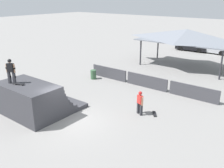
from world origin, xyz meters
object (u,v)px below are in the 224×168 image
object	(u,v)px
skateboard_on_ground	(154,114)
trash_bin	(93,74)
skateboard_on_deck	(19,84)
parked_car_silver	(213,49)
parked_car_black	(192,46)
bystander_walking	(140,101)
skater_on_deck	(11,70)

from	to	relation	value
skateboard_on_ground	trash_bin	size ratio (longest dim) A/B	0.88
skateboard_on_deck	skateboard_on_ground	world-z (taller)	skateboard_on_deck
skateboard_on_ground	parked_car_silver	world-z (taller)	parked_car_silver
trash_bin	parked_car_silver	world-z (taller)	parked_car_silver
trash_bin	parked_car_silver	bearing A→B (deg)	73.84
parked_car_black	bystander_walking	bearing A→B (deg)	-78.84
skateboard_on_ground	parked_car_black	size ratio (longest dim) A/B	0.17
trash_bin	parked_car_black	distance (m)	18.13
bystander_walking	parked_car_silver	world-z (taller)	bystander_walking
skateboard_on_ground	parked_car_black	distance (m)	21.83
bystander_walking	parked_car_silver	distance (m)	21.93
bystander_walking	skater_on_deck	bearing A→B (deg)	61.48
skater_on_deck	trash_bin	xyz separation A→B (m)	(-0.86, 8.52, -2.58)
skater_on_deck	trash_bin	size ratio (longest dim) A/B	1.85
skater_on_deck	skateboard_on_ground	xyz separation A→B (m)	(7.26, 5.41, -2.95)
bystander_walking	parked_car_black	size ratio (longest dim) A/B	0.37
skater_on_deck	skateboard_on_deck	world-z (taller)	skater_on_deck
parked_car_silver	skateboard_on_ground	bearing A→B (deg)	-79.11
skateboard_on_deck	skater_on_deck	bearing A→B (deg)	170.83
bystander_walking	skateboard_on_ground	world-z (taller)	bystander_walking
skateboard_on_deck	parked_car_silver	size ratio (longest dim) A/B	0.17
parked_car_black	parked_car_silver	bearing A→B (deg)	2.78
skateboard_on_ground	parked_car_silver	size ratio (longest dim) A/B	0.16
bystander_walking	skateboard_on_deck	bearing A→B (deg)	63.44
skateboard_on_deck	parked_car_black	size ratio (longest dim) A/B	0.19
trash_bin	parked_car_silver	size ratio (longest dim) A/B	0.18
skateboard_on_deck	parked_car_black	distance (m)	26.45
parked_car_silver	trash_bin	bearing A→B (deg)	-102.89
bystander_walking	trash_bin	bearing A→B (deg)	-2.06
skater_on_deck	skateboard_on_deck	bearing A→B (deg)	-15.89
skateboard_on_deck	parked_car_silver	xyz separation A→B (m)	(3.84, 26.60, -1.55)
skateboard_on_ground	trash_bin	distance (m)	8.70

